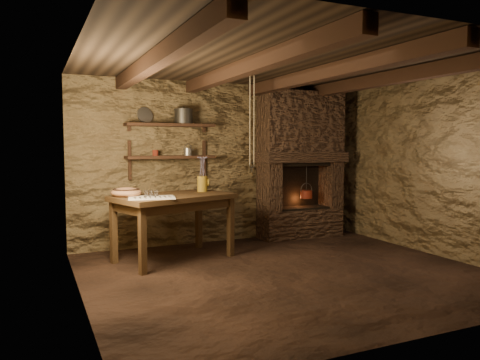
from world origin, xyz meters
name	(u,v)px	position (x,y,z in m)	size (l,w,h in m)	color
floor	(287,273)	(0.00, 0.00, 0.00)	(4.50, 4.50, 0.00)	black
back_wall	(222,163)	(0.00, 2.00, 1.20)	(4.50, 0.04, 2.40)	#4E3B24
front_wall	(423,182)	(0.00, -2.00, 1.20)	(4.50, 0.04, 2.40)	#4E3B24
left_wall	(79,174)	(-2.25, 0.00, 1.20)	(0.04, 4.00, 2.40)	#4E3B24
right_wall	(435,165)	(2.25, 0.00, 1.20)	(0.04, 4.00, 2.40)	#4E3B24
ceiling	(289,61)	(0.00, 0.00, 2.40)	(4.50, 4.00, 0.04)	black
beam_far_left	(156,60)	(-1.50, 0.00, 2.31)	(0.14, 3.95, 0.16)	black
beam_mid_left	(248,67)	(-0.50, 0.00, 2.31)	(0.14, 3.95, 0.16)	black
beam_mid_right	(326,72)	(0.50, 0.00, 2.31)	(0.14, 3.95, 0.16)	black
beam_far_right	(393,78)	(1.50, 0.00, 2.31)	(0.14, 3.95, 0.16)	black
shelf_lower	(170,157)	(-0.85, 1.84, 1.30)	(1.25, 0.30, 0.04)	black
shelf_upper	(170,125)	(-0.85, 1.84, 1.75)	(1.25, 0.30, 0.04)	black
hearth	(301,160)	(1.25, 1.77, 1.23)	(1.43, 0.51, 2.30)	#332219
work_table	(174,225)	(-1.01, 1.15, 0.45)	(1.66, 1.25, 0.84)	black
linen_cloth	(152,198)	(-1.35, 0.90, 0.84)	(0.54, 0.44, 0.01)	white
pewter_cutlery_row	(152,197)	(-1.35, 0.89, 0.85)	(0.46, 0.18, 0.01)	#9B988C
drinking_glasses	(151,193)	(-1.33, 1.01, 0.88)	(0.18, 0.05, 0.07)	white
stoneware_jug	(202,176)	(-0.54, 1.37, 1.05)	(0.16, 0.16, 0.48)	olive
wooden_bowl	(126,193)	(-1.59, 1.22, 0.88)	(0.38, 0.38, 0.13)	#A26A46
iron_stockpot	(184,117)	(-0.65, 1.84, 1.87)	(0.26, 0.26, 0.19)	#32302D
tin_pan	(145,115)	(-1.18, 1.94, 1.89)	(0.23, 0.23, 0.03)	#989994
small_kettle	(188,152)	(-0.59, 1.84, 1.37)	(0.15, 0.12, 0.16)	#989994
rusty_tin	(155,153)	(-1.07, 1.84, 1.36)	(0.08, 0.08, 0.08)	#5A1A12
red_pot	(306,194)	(1.33, 1.72, 0.70)	(0.23, 0.23, 0.54)	maroon
hanging_ropes	(252,120)	(0.05, 1.05, 1.80)	(0.08, 0.08, 1.20)	tan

